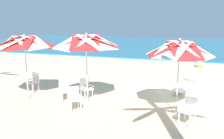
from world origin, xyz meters
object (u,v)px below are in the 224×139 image
Objects in this scene: beach_umbrella_1 at (86,42)px; plastic_chair_4 at (34,81)px; beachgoer_seated at (200,63)px; plastic_chair_0 at (189,109)px; beach_umbrella_0 at (179,50)px; plastic_chair_2 at (74,97)px; plastic_chair_1 at (65,89)px; sun_lounger_1 at (185,86)px; plastic_chair_3 at (86,87)px; beach_umbrella_2 at (24,43)px.

beach_umbrella_1 is 3.19× the size of plastic_chair_4.
plastic_chair_0 is at bearing -92.25° from beachgoer_seated.
plastic_chair_2 is at bearing -165.28° from beach_umbrella_0.
beachgoer_seated is (7.31, 9.20, -0.20)m from plastic_chair_4.
plastic_chair_1 is at bearing 172.45° from plastic_chair_0.
beach_umbrella_0 is 6.73m from plastic_chair_4.
beach_umbrella_1 is at bearing -138.36° from sun_lounger_1.
plastic_chair_0 and plastic_chair_3 have the same top height.
plastic_chair_3 is at bearing -3.20° from plastic_chair_4.
plastic_chair_2 is at bearing -177.07° from plastic_chair_0.
plastic_chair_0 and plastic_chair_1 have the same top height.
plastic_chair_0 is (0.42, -0.72, -1.75)m from beach_umbrella_0.
sun_lounger_1 is 6.88m from beachgoer_seated.
beach_umbrella_1 is at bearing 5.63° from beach_umbrella_2.
beach_umbrella_1 is 2.99× the size of beachgoer_seated.
plastic_chair_2 and plastic_chair_4 have the same top height.
plastic_chair_4 is 11.75m from beachgoer_seated.
plastic_chair_2 reaches higher than sun_lounger_1.
beach_umbrella_1 is 3.19× the size of plastic_chair_1.
beach_umbrella_0 is at bearing -5.44° from plastic_chair_4.
sun_lounger_1 is at bearing 87.52° from beach_umbrella_0.
beach_umbrella_0 reaches higher than sun_lounger_1.
plastic_chair_1 is at bearing -18.42° from plastic_chair_4.
plastic_chair_1 is 2.47m from beach_umbrella_2.
beach_umbrella_2 is 3.10× the size of plastic_chair_4.
plastic_chair_3 is 10.40m from beachgoer_seated.
plastic_chair_0 is at bearing 2.93° from plastic_chair_2.
beach_umbrella_2 reaches higher than plastic_chair_2.
plastic_chair_0 is at bearing -10.94° from plastic_chair_4.
plastic_chair_3 is at bearing 164.08° from plastic_chair_0.
beach_umbrella_1 is 5.12m from sun_lounger_1.
beachgoer_seated is (0.71, 6.84, 0.01)m from sun_lounger_1.
sun_lounger_1 is at bearing 33.27° from plastic_chair_3.
plastic_chair_1 is 1.22m from plastic_chair_2.
plastic_chair_1 is 5.45m from sun_lounger_1.
plastic_chair_4 is at bearing -128.45° from beachgoer_seated.
beach_umbrella_0 is 6.00m from beach_umbrella_2.
plastic_chair_4 is at bearing -160.31° from sun_lounger_1.
sun_lounger_1 is (3.62, 3.89, -0.22)m from plastic_chair_2.
plastic_chair_4 is 0.94× the size of beachgoer_seated.
plastic_chair_4 is (-6.89, 1.33, 0.00)m from plastic_chair_0.
plastic_chair_1 is 1.00× the size of plastic_chair_3.
sun_lounger_1 is (0.13, 2.98, -1.96)m from beach_umbrella_0.
beach_umbrella_2 reaches higher than plastic_chair_0.
beach_umbrella_1 is at bearing -112.86° from beachgoer_seated.
plastic_chair_2 is at bearing -132.90° from sun_lounger_1.
plastic_chair_2 is at bearing -12.17° from beach_umbrella_2.
plastic_chair_1 is 0.32× the size of beach_umbrella_2.
plastic_chair_2 is at bearing -111.95° from beachgoer_seated.
plastic_chair_2 is (-3.49, -0.92, -1.75)m from beach_umbrella_0.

